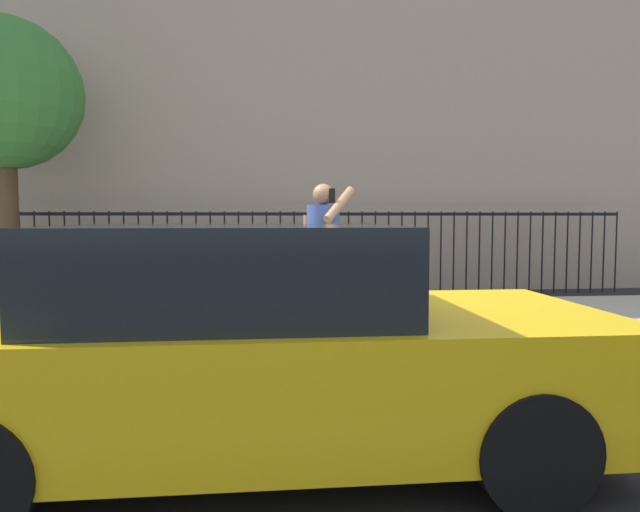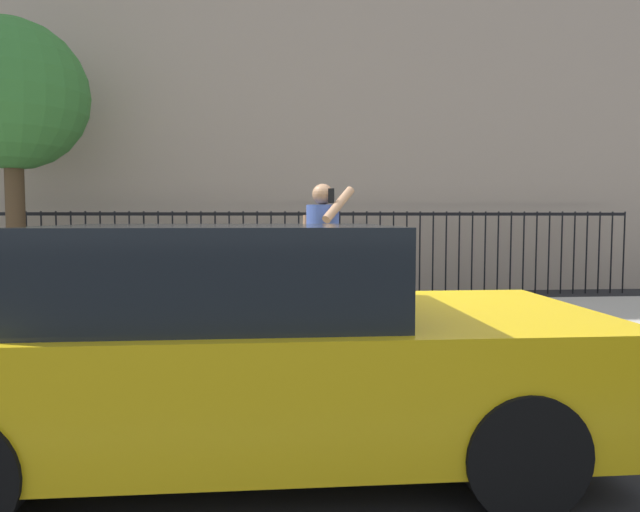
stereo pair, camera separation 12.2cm
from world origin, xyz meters
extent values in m
plane|color=black|center=(0.00, 0.00, 0.00)|extent=(60.00, 60.00, 0.00)
cube|color=#B2ADA3|center=(0.00, 2.20, 0.07)|extent=(28.00, 4.40, 0.15)
cube|color=black|center=(0.00, 5.90, 1.55)|extent=(12.00, 0.04, 0.06)
cylinder|color=black|center=(-5.49, 5.90, 0.80)|extent=(0.03, 0.03, 1.60)
cylinder|color=black|center=(-5.23, 5.90, 0.80)|extent=(0.03, 0.03, 1.60)
cylinder|color=black|center=(-4.98, 5.90, 0.80)|extent=(0.03, 0.03, 1.60)
cylinder|color=black|center=(-4.72, 5.90, 0.80)|extent=(0.03, 0.03, 1.60)
cylinder|color=black|center=(-4.47, 5.90, 0.80)|extent=(0.03, 0.03, 1.60)
cylinder|color=black|center=(-4.21, 5.90, 0.80)|extent=(0.03, 0.03, 1.60)
cylinder|color=black|center=(-3.96, 5.90, 0.80)|extent=(0.03, 0.03, 1.60)
cylinder|color=black|center=(-3.70, 5.90, 0.80)|extent=(0.03, 0.03, 1.60)
cylinder|color=black|center=(-3.45, 5.90, 0.80)|extent=(0.03, 0.03, 1.60)
cylinder|color=black|center=(-3.19, 5.90, 0.80)|extent=(0.03, 0.03, 1.60)
cylinder|color=black|center=(-2.94, 5.90, 0.80)|extent=(0.03, 0.03, 1.60)
cylinder|color=black|center=(-2.68, 5.90, 0.80)|extent=(0.03, 0.03, 1.60)
cylinder|color=black|center=(-2.43, 5.90, 0.80)|extent=(0.03, 0.03, 1.60)
cylinder|color=black|center=(-2.17, 5.90, 0.80)|extent=(0.03, 0.03, 1.60)
cylinder|color=black|center=(-1.91, 5.90, 0.80)|extent=(0.03, 0.03, 1.60)
cylinder|color=black|center=(-1.66, 5.90, 0.80)|extent=(0.03, 0.03, 1.60)
cylinder|color=black|center=(-1.40, 5.90, 0.80)|extent=(0.03, 0.03, 1.60)
cylinder|color=black|center=(-1.15, 5.90, 0.80)|extent=(0.03, 0.03, 1.60)
cylinder|color=black|center=(-0.89, 5.90, 0.80)|extent=(0.03, 0.03, 1.60)
cylinder|color=black|center=(-0.64, 5.90, 0.80)|extent=(0.03, 0.03, 1.60)
cylinder|color=black|center=(-0.38, 5.90, 0.80)|extent=(0.03, 0.03, 1.60)
cylinder|color=black|center=(-0.13, 5.90, 0.80)|extent=(0.03, 0.03, 1.60)
cylinder|color=black|center=(0.13, 5.90, 0.80)|extent=(0.03, 0.03, 1.60)
cylinder|color=black|center=(0.38, 5.90, 0.80)|extent=(0.03, 0.03, 1.60)
cylinder|color=black|center=(0.64, 5.90, 0.80)|extent=(0.03, 0.03, 1.60)
cylinder|color=black|center=(0.89, 5.90, 0.80)|extent=(0.03, 0.03, 1.60)
cylinder|color=black|center=(1.15, 5.90, 0.80)|extent=(0.03, 0.03, 1.60)
cylinder|color=black|center=(1.40, 5.90, 0.80)|extent=(0.03, 0.03, 1.60)
cylinder|color=black|center=(1.66, 5.90, 0.80)|extent=(0.03, 0.03, 1.60)
cylinder|color=black|center=(1.91, 5.90, 0.80)|extent=(0.03, 0.03, 1.60)
cylinder|color=black|center=(2.17, 5.90, 0.80)|extent=(0.03, 0.03, 1.60)
cylinder|color=black|center=(2.43, 5.90, 0.80)|extent=(0.03, 0.03, 1.60)
cylinder|color=black|center=(2.68, 5.90, 0.80)|extent=(0.03, 0.03, 1.60)
cylinder|color=black|center=(2.94, 5.90, 0.80)|extent=(0.03, 0.03, 1.60)
cylinder|color=black|center=(3.19, 5.90, 0.80)|extent=(0.03, 0.03, 1.60)
cylinder|color=black|center=(3.45, 5.90, 0.80)|extent=(0.03, 0.03, 1.60)
cylinder|color=black|center=(3.70, 5.90, 0.80)|extent=(0.03, 0.03, 1.60)
cylinder|color=black|center=(3.96, 5.90, 0.80)|extent=(0.03, 0.03, 1.60)
cylinder|color=black|center=(4.21, 5.90, 0.80)|extent=(0.03, 0.03, 1.60)
cylinder|color=black|center=(4.47, 5.90, 0.80)|extent=(0.03, 0.03, 1.60)
cylinder|color=black|center=(4.72, 5.90, 0.80)|extent=(0.03, 0.03, 1.60)
cylinder|color=black|center=(4.98, 5.90, 0.80)|extent=(0.03, 0.03, 1.60)
cylinder|color=black|center=(5.23, 5.90, 0.80)|extent=(0.03, 0.03, 1.60)
cylinder|color=black|center=(5.49, 5.90, 0.80)|extent=(0.03, 0.03, 1.60)
cylinder|color=black|center=(5.74, 5.90, 0.80)|extent=(0.03, 0.03, 1.60)
cylinder|color=black|center=(6.00, 5.90, 0.80)|extent=(0.03, 0.03, 1.60)
cube|color=yellow|center=(-1.06, -1.34, 0.57)|extent=(4.21, 1.83, 0.70)
cube|color=black|center=(-1.26, -1.33, 1.17)|extent=(2.01, 1.61, 0.55)
cylinder|color=black|center=(0.30, -0.52, 0.32)|extent=(0.64, 0.22, 0.64)
cylinder|color=black|center=(0.29, -2.16, 0.32)|extent=(0.64, 0.22, 0.64)
cylinder|color=black|center=(-2.40, -0.51, 0.32)|extent=(0.64, 0.22, 0.64)
cylinder|color=#936B4C|center=(-0.32, 1.07, 0.54)|extent=(0.15, 0.15, 0.77)
cylinder|color=#936B4C|center=(-0.47, 1.20, 0.54)|extent=(0.15, 0.15, 0.77)
cylinder|color=#33478C|center=(-0.40, 1.13, 1.27)|extent=(0.48, 0.48, 0.70)
sphere|color=#936B4C|center=(-0.40, 1.13, 1.73)|extent=(0.22, 0.22, 0.22)
cylinder|color=#936B4C|center=(-0.25, 1.00, 1.63)|extent=(0.39, 0.43, 0.38)
cylinder|color=#936B4C|center=(-0.55, 1.26, 1.25)|extent=(0.09, 0.09, 0.54)
cube|color=black|center=(-0.33, 0.99, 1.71)|extent=(0.06, 0.05, 0.15)
cube|color=brown|center=(-0.59, 1.30, 1.17)|extent=(0.32, 0.30, 0.34)
cube|color=brown|center=(-2.99, 3.65, 0.60)|extent=(1.60, 0.45, 0.05)
cube|color=brown|center=(-2.99, 3.46, 0.88)|extent=(1.60, 0.06, 0.44)
cube|color=#333338|center=(-3.69, 3.65, 0.35)|extent=(0.08, 0.41, 0.40)
cube|color=#333338|center=(-2.29, 3.65, 0.35)|extent=(0.08, 0.41, 0.40)
cylinder|color=#4C3823|center=(-5.00, 4.91, 1.39)|extent=(0.29, 0.29, 2.78)
sphere|color=#387A33|center=(-5.00, 4.91, 3.44)|extent=(2.38, 2.38, 2.38)
camera|label=1|loc=(-1.11, -4.90, 1.50)|focal=32.74mm
camera|label=2|loc=(-0.99, -4.91, 1.50)|focal=32.74mm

